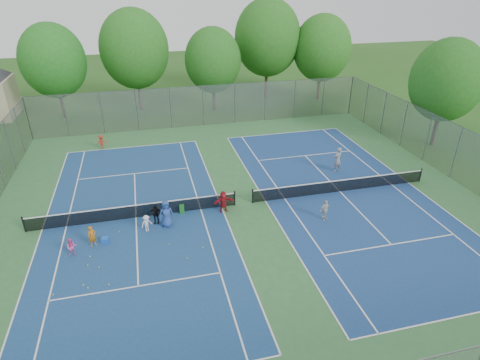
% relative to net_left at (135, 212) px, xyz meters
% --- Properties ---
extents(ground, '(120.00, 120.00, 0.00)m').
position_rel_net_left_xyz_m(ground, '(7.00, 0.00, -0.46)').
color(ground, '#245119').
rests_on(ground, ground).
extents(court_pad, '(32.00, 32.00, 0.01)m').
position_rel_net_left_xyz_m(court_pad, '(7.00, 0.00, -0.45)').
color(court_pad, '#326A38').
rests_on(court_pad, ground).
extents(court_left, '(10.97, 23.77, 0.01)m').
position_rel_net_left_xyz_m(court_left, '(0.00, 0.00, -0.44)').
color(court_left, navy).
rests_on(court_left, court_pad).
extents(court_right, '(10.97, 23.77, 0.01)m').
position_rel_net_left_xyz_m(court_right, '(14.00, 0.00, -0.44)').
color(court_right, navy).
rests_on(court_right, court_pad).
extents(net_left, '(12.87, 0.10, 0.91)m').
position_rel_net_left_xyz_m(net_left, '(0.00, 0.00, 0.00)').
color(net_left, black).
rests_on(net_left, ground).
extents(net_right, '(12.87, 0.10, 0.91)m').
position_rel_net_left_xyz_m(net_right, '(14.00, 0.00, 0.00)').
color(net_right, black).
rests_on(net_right, ground).
extents(fence_north, '(32.00, 0.10, 4.00)m').
position_rel_net_left_xyz_m(fence_north, '(7.00, 16.00, 1.54)').
color(fence_north, gray).
rests_on(fence_north, ground).
extents(fence_east, '(0.10, 32.00, 4.00)m').
position_rel_net_left_xyz_m(fence_east, '(23.00, 0.00, 1.54)').
color(fence_east, gray).
rests_on(fence_east, ground).
extents(tree_nw, '(6.40, 6.40, 9.58)m').
position_rel_net_left_xyz_m(tree_nw, '(-7.00, 22.00, 5.44)').
color(tree_nw, '#443326').
rests_on(tree_nw, ground).
extents(tree_nl, '(7.20, 7.20, 10.69)m').
position_rel_net_left_xyz_m(tree_nl, '(1.00, 23.00, 6.09)').
color(tree_nl, '#443326').
rests_on(tree_nl, ground).
extents(tree_nc, '(6.00, 6.00, 8.85)m').
position_rel_net_left_xyz_m(tree_nc, '(9.00, 21.00, 4.94)').
color(tree_nc, '#443326').
rests_on(tree_nc, ground).
extents(tree_nr, '(7.60, 7.60, 11.42)m').
position_rel_net_left_xyz_m(tree_nr, '(16.00, 24.00, 6.59)').
color(tree_nr, '#443326').
rests_on(tree_nr, ground).
extents(tree_ne, '(6.60, 6.60, 9.77)m').
position_rel_net_left_xyz_m(tree_ne, '(22.00, 22.00, 5.51)').
color(tree_ne, '#443326').
rests_on(tree_ne, ground).
extents(tree_side_e, '(6.00, 6.00, 9.20)m').
position_rel_net_left_xyz_m(tree_side_e, '(26.00, 6.00, 5.29)').
color(tree_side_e, '#443326').
rests_on(tree_side_e, ground).
extents(ball_crate, '(0.44, 0.44, 0.31)m').
position_rel_net_left_xyz_m(ball_crate, '(-1.74, -2.22, -0.30)').
color(ball_crate, blue).
rests_on(ball_crate, ground).
extents(ball_hopper, '(0.33, 0.33, 0.59)m').
position_rel_net_left_xyz_m(ball_hopper, '(2.89, -0.13, -0.16)').
color(ball_hopper, '#23832B').
rests_on(ball_hopper, ground).
extents(student_a, '(0.55, 0.48, 1.26)m').
position_rel_net_left_xyz_m(student_a, '(-2.36, -2.37, 0.18)').
color(student_a, '#C16B12').
rests_on(student_a, ground).
extents(student_b, '(0.60, 0.51, 1.09)m').
position_rel_net_left_xyz_m(student_b, '(-3.38, -3.03, 0.09)').
color(student_b, '#E85A9E').
rests_on(student_b, ground).
extents(student_c, '(0.80, 0.66, 1.07)m').
position_rel_net_left_xyz_m(student_c, '(0.65, -1.63, 0.08)').
color(student_c, silver).
rests_on(student_c, ground).
extents(student_d, '(0.85, 0.51, 1.36)m').
position_rel_net_left_xyz_m(student_d, '(1.22, -0.94, 0.22)').
color(student_d, black).
rests_on(student_d, ground).
extents(student_e, '(0.93, 0.67, 1.75)m').
position_rel_net_left_xyz_m(student_e, '(1.84, -1.42, 0.42)').
color(student_e, '#284895').
rests_on(student_e, ground).
extents(student_f, '(1.39, 0.56, 1.46)m').
position_rel_net_left_xyz_m(student_f, '(5.51, -0.60, 0.28)').
color(student_f, maroon).
rests_on(student_f, ground).
extents(child_far_baseline, '(0.89, 0.62, 1.26)m').
position_rel_net_left_xyz_m(child_far_baseline, '(-2.64, 12.14, 0.18)').
color(child_far_baseline, '#B42719').
rests_on(child_far_baseline, ground).
extents(instructor, '(0.84, 0.69, 1.99)m').
position_rel_net_left_xyz_m(instructor, '(15.21, 3.06, 0.54)').
color(instructor, gray).
rests_on(instructor, ground).
extents(teen_court_b, '(0.86, 0.59, 1.36)m').
position_rel_net_left_xyz_m(teen_court_b, '(11.41, -3.02, 0.22)').
color(teen_court_b, beige).
rests_on(teen_court_b, ground).
extents(tennis_ball_0, '(0.07, 0.07, 0.07)m').
position_rel_net_left_xyz_m(tennis_ball_0, '(-4.14, -1.17, -0.42)').
color(tennis_ball_0, '#ECF238').
rests_on(tennis_ball_0, ground).
extents(tennis_ball_1, '(0.07, 0.07, 0.07)m').
position_rel_net_left_xyz_m(tennis_ball_1, '(-1.40, -5.98, -0.42)').
color(tennis_ball_1, '#C6D231').
rests_on(tennis_ball_1, ground).
extents(tennis_ball_2, '(0.07, 0.07, 0.07)m').
position_rel_net_left_xyz_m(tennis_ball_2, '(-3.95, -6.06, -0.42)').
color(tennis_ball_2, '#C9DF33').
rests_on(tennis_ball_2, ground).
extents(tennis_ball_3, '(0.07, 0.07, 0.07)m').
position_rel_net_left_xyz_m(tennis_ball_3, '(3.58, -4.13, -0.42)').
color(tennis_ball_3, '#ACC62E').
rests_on(tennis_ball_3, ground).
extents(tennis_ball_4, '(0.07, 0.07, 0.07)m').
position_rel_net_left_xyz_m(tennis_ball_4, '(-1.95, -4.50, -0.42)').
color(tennis_ball_4, '#C5E234').
rests_on(tennis_ball_4, ground).
extents(tennis_ball_5, '(0.07, 0.07, 0.07)m').
position_rel_net_left_xyz_m(tennis_ball_5, '(2.61, -4.84, -0.42)').
color(tennis_ball_5, gold).
rests_on(tennis_ball_5, ground).
extents(tennis_ball_6, '(0.07, 0.07, 0.07)m').
position_rel_net_left_xyz_m(tennis_ball_6, '(-2.54, -4.18, -0.42)').
color(tennis_ball_6, gold).
rests_on(tennis_ball_6, ground).
extents(tennis_ball_7, '(0.07, 0.07, 0.07)m').
position_rel_net_left_xyz_m(tennis_ball_7, '(-0.98, -1.41, -0.42)').
color(tennis_ball_7, '#AED030').
rests_on(tennis_ball_7, ground).
extents(tennis_ball_8, '(0.07, 0.07, 0.07)m').
position_rel_net_left_xyz_m(tennis_ball_8, '(-2.50, -3.43, -0.42)').
color(tennis_ball_8, '#E9F037').
rests_on(tennis_ball_8, ground).
extents(tennis_ball_9, '(0.07, 0.07, 0.07)m').
position_rel_net_left_xyz_m(tennis_ball_9, '(-2.62, -5.71, -0.42)').
color(tennis_ball_9, '#D6E335').
rests_on(tennis_ball_9, ground).
extents(tennis_ball_10, '(0.07, 0.07, 0.07)m').
position_rel_net_left_xyz_m(tennis_ball_10, '(1.78, -3.35, -0.42)').
color(tennis_ball_10, '#A6C32D').
rests_on(tennis_ball_10, ground).
extents(tennis_ball_11, '(0.07, 0.07, 0.07)m').
position_rel_net_left_xyz_m(tennis_ball_11, '(-2.39, -5.97, -0.42)').
color(tennis_ball_11, gold).
rests_on(tennis_ball_11, ground).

